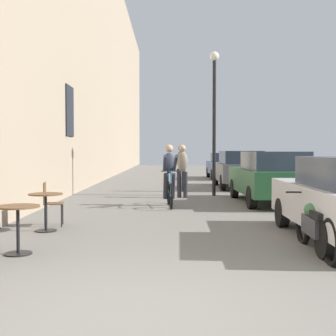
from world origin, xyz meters
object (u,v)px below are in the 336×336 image
Objects in this scene: parked_car_third at (241,169)px; parked_car_fourth at (226,165)px; street_lamp at (216,105)px; cafe_table_mid at (48,204)px; cyclist_on_bicycle at (171,177)px; parked_car_second at (272,177)px; pedestrian_near at (184,168)px; cafe_table_near at (20,219)px; parked_motorcycle at (318,226)px; pedestrian_mid at (183,165)px; cafe_chair_mid_toward_street at (52,201)px.

parked_car_fourth is at bearing 88.31° from parked_car_third.
street_lamp reaches higher than parked_car_third.
cafe_table_mid is 0.41× the size of cyclist_on_bicycle.
parked_car_third is (-0.04, 5.47, 0.01)m from parked_car_second.
street_lamp is at bearing 30.79° from pedestrian_near.
cafe_table_mid is 0.17× the size of parked_car_second.
street_lamp is (3.79, 8.66, 2.59)m from cafe_table_near.
parked_motorcycle is at bearing -21.48° from cafe_table_mid.
pedestrian_near reaches higher than parked_car_third.
parked_motorcycle is at bearing -92.91° from parked_car_fourth.
street_lamp is (1.08, -1.60, 2.12)m from pedestrian_mid.
cyclist_on_bicycle reaches higher than parked_car_second.
parked_car_fourth is 18.04m from parked_motorcycle.
cafe_table_near is 0.15× the size of street_lamp.
pedestrian_near is 0.40× the size of parked_car_third.
pedestrian_near is 2.97m from parked_car_second.
street_lamp is at bearing 94.31° from parked_motorcycle.
pedestrian_mid reaches higher than cafe_chair_mid_toward_street.
parked_car_fourth is at bearing 87.09° from parked_motorcycle.
cafe_table_near is 0.17× the size of parked_car_third.
pedestrian_mid reaches higher than parked_car_second.
parked_car_third reaches higher than cafe_table_near.
parked_car_third is at bearing 64.66° from cyclist_on_bicycle.
parked_motorcycle is (2.18, -5.67, -0.41)m from cyclist_on_bicycle.
cafe_chair_mid_toward_street is 6.24m from pedestrian_near.
cyclist_on_bicycle is at bearing -117.99° from street_lamp.
pedestrian_near is 8.11m from parked_motorcycle.
parked_car_second is at bearing 13.00° from cyclist_on_bicycle.
cafe_table_near is at bearing -104.79° from pedestrian_mid.
cafe_chair_mid_toward_street is at bearing -109.49° from parked_car_fourth.
cafe_table_mid is 0.15× the size of street_lamp.
cyclist_on_bicycle is 0.36× the size of street_lamp.
parked_car_second is at bearing 36.38° from cafe_chair_mid_toward_street.
pedestrian_mid is at bearing -145.91° from parked_car_third.
cafe_chair_mid_toward_street is 0.21× the size of parked_car_second.
pedestrian_mid is (2.82, 8.37, 0.47)m from cafe_table_mid.
cafe_chair_mid_toward_street is at bearing 94.29° from cafe_table_near.
cyclist_on_bicycle is at bearing -167.00° from parked_car_second.
cafe_table_mid is (-0.11, 1.89, 0.00)m from cafe_table_near.
cafe_chair_mid_toward_street is (-0.08, 0.59, -0.00)m from cafe_table_mid.
parked_motorcycle reaches higher than cafe_table_mid.
pedestrian_mid is (2.90, 7.78, 0.47)m from cafe_chair_mid_toward_street.
street_lamp reaches higher than parked_car_second.
parked_car_fourth is at bearing 71.44° from pedestrian_mid.
cyclist_on_bicycle is 0.82× the size of parked_motorcycle.
pedestrian_near is 0.81× the size of parked_motorcycle.
pedestrian_mid is (0.46, 4.49, 0.18)m from cyclist_on_bicycle.
cyclist_on_bicycle is 2.28m from pedestrian_near.
pedestrian_mid is at bearing 89.34° from pedestrian_near.
street_lamp is (3.97, 6.18, 2.59)m from cafe_chair_mid_toward_street.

